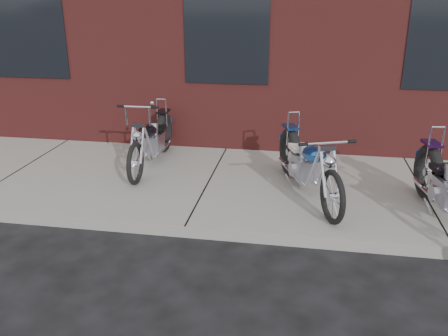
# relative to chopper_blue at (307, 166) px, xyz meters

# --- Properties ---
(ground) EXTENTS (120.00, 120.00, 0.00)m
(ground) POSITION_rel_chopper_blue_xyz_m (-1.40, -1.21, -0.56)
(ground) COLOR #26262A
(ground) RESTS_ON ground
(sidewalk) EXTENTS (22.00, 3.00, 0.15)m
(sidewalk) POSITION_rel_chopper_blue_xyz_m (-1.40, 0.29, -0.49)
(sidewalk) COLOR gray
(sidewalk) RESTS_ON ground
(chopper_blue) EXTENTS (0.92, 2.17, 0.99)m
(chopper_blue) POSITION_rel_chopper_blue_xyz_m (0.00, 0.00, 0.00)
(chopper_blue) COLOR black
(chopper_blue) RESTS_ON sidewalk
(chopper_third) EXTENTS (0.52, 2.15, 1.09)m
(chopper_third) POSITION_rel_chopper_blue_xyz_m (-2.41, 0.78, -0.02)
(chopper_third) COLOR black
(chopper_third) RESTS_ON sidewalk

